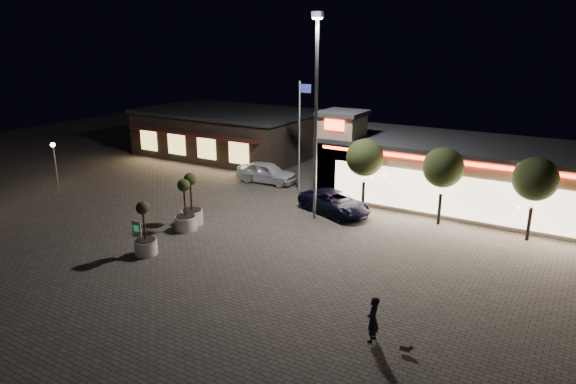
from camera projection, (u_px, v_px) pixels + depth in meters
The scene contains 17 objects.
ground at pixel (208, 256), 26.88m from camera, with size 90.00×90.00×0.00m, color #61584F.
retail_building at pixel (468, 173), 34.47m from camera, with size 20.40×8.40×6.10m.
restaurant_building at pixel (228, 132), 49.53m from camera, with size 16.40×11.00×4.30m.
floodlight_pole at pixel (316, 107), 30.39m from camera, with size 0.60×0.40×12.38m.
flagpole at pixel (301, 127), 37.08m from camera, with size 0.95×0.10×8.00m.
lamp_post_west at pixel (54, 156), 38.35m from camera, with size 0.36×0.36×3.48m.
string_tree_a at pixel (365, 158), 32.87m from camera, with size 2.42×2.42×4.79m.
string_tree_b at pixel (443, 168), 30.39m from camera, with size 2.42×2.42×4.79m.
string_tree_c at pixel (535, 179), 27.91m from camera, with size 2.42×2.42×4.79m.
pickup_truck at pixel (334, 203), 33.15m from camera, with size 2.39×5.19×1.44m, color black.
white_sedan at pixel (267, 172), 40.11m from camera, with size 1.94×4.83×1.65m, color white.
pedestrian at pixel (373, 319), 19.12m from camera, with size 0.66×0.44×1.82m, color black.
dog at pixel (407, 348), 18.49m from camera, with size 0.50×0.22×0.26m.
planter_left at pixel (192, 208), 31.15m from camera, with size 1.32×1.32×3.24m.
planter_mid at pixel (145, 238), 26.83m from camera, with size 1.19×1.19×2.93m.
planter_right at pixel (185, 215), 30.19m from camera, with size 1.28×1.28×3.14m.
valet_sign at pixel (137, 231), 26.72m from camera, with size 0.61×0.09×1.86m.
Camera 1 is at (16.38, -19.00, 11.03)m, focal length 32.00 mm.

